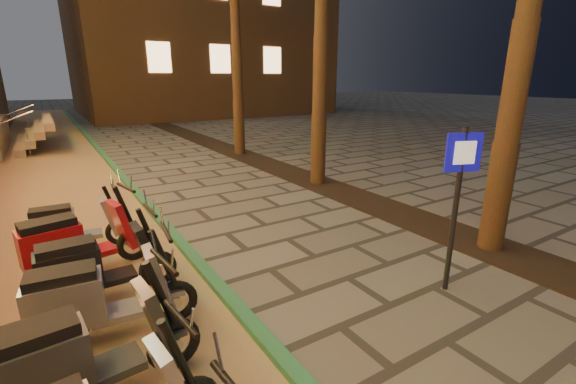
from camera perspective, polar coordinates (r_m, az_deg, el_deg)
parking_strip at (r=11.65m, az=-31.13°, el=0.16°), size 3.40×60.00×0.01m
green_curb at (r=11.76m, az=-22.94°, el=1.63°), size 0.18×60.00×0.10m
planting_strip at (r=9.28m, az=11.75°, el=-1.40°), size 1.20×40.00×0.02m
pedestrian_sign at (r=5.41m, az=23.93°, el=0.43°), size 0.47×0.20×2.24m
scooter_6 at (r=3.99m, az=-28.86°, el=-20.75°), size 1.77×0.65×1.25m
scooter_7 at (r=4.78m, az=-26.74°, el=-14.06°), size 1.75×0.65×1.23m
scooter_8 at (r=5.56m, az=-26.96°, el=-9.90°), size 1.68×0.59×1.18m
scooter_9 at (r=6.35m, az=-29.21°, el=-6.63°), size 1.80×0.81×1.27m
scooter_10 at (r=7.28m, az=-29.57°, el=-4.49°), size 1.55×0.54×1.09m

